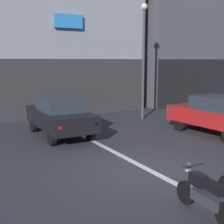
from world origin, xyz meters
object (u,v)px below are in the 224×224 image
Objects in this scene: car_red_parked_kerbside at (216,114)px; motorcycle_black_row_leftmost at (204,194)px; street_lamp at (144,49)px; car_black_crossing_near at (60,115)px.

motorcycle_black_row_leftmost is (-5.65, -4.77, -0.43)m from car_red_parked_kerbside.
car_black_crossing_near is at bearing -165.04° from street_lamp.
street_lamp reaches higher than motorcycle_black_row_leftmost.
street_lamp reaches higher than car_black_crossing_near.
car_red_parked_kerbside reaches higher than motorcycle_black_row_leftmost.
car_black_crossing_near is 0.98× the size of car_red_parked_kerbside.
street_lamp reaches higher than car_red_parked_kerbside.
street_lamp is (-0.72, 4.36, 2.82)m from car_red_parked_kerbside.
motorcycle_black_row_leftmost is at bearing -139.83° from car_red_parked_kerbside.
motorcycle_black_row_leftmost is at bearing -118.37° from street_lamp.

